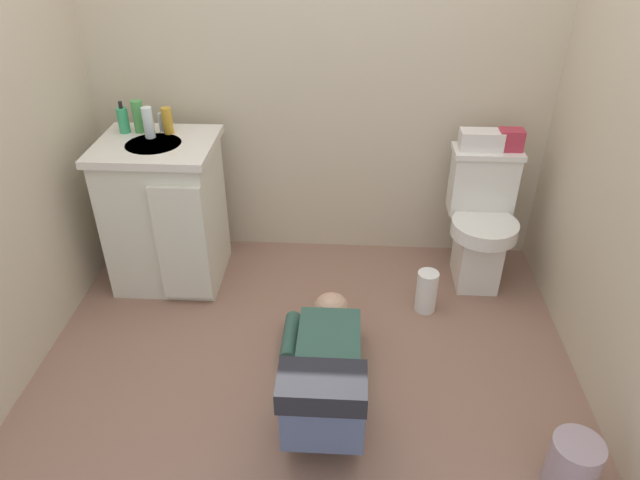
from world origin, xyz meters
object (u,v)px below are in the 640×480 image
object	(u,v)px
tissue_box	(481,140)
soap_dispenser	(123,120)
toilet	(481,221)
person_plumber	(325,372)
paper_towel_roll	(426,291)
bottle_amber	(167,121)
bottle_clear	(148,123)
trash_can	(573,464)
bottle_green	(138,116)
toiletry_bag	(511,140)
faucet	(161,123)
vanity_cabinet	(166,212)

from	to	relation	value
tissue_box	soap_dispenser	distance (m)	1.86
toilet	soap_dispenser	bearing A→B (deg)	178.84
tissue_box	person_plumber	bearing A→B (deg)	-124.83
paper_towel_roll	soap_dispenser	bearing A→B (deg)	167.41
toilet	bottle_amber	world-z (taller)	bottle_amber
bottle_clear	soap_dispenser	bearing A→B (deg)	158.56
bottle_amber	trash_can	distance (m)	2.41
toilet	soap_dispenser	xyz separation A→B (m)	(-1.90, 0.04, 0.52)
trash_can	toilet	bearing A→B (deg)	95.87
trash_can	tissue_box	bearing A→B (deg)	97.28
bottle_green	tissue_box	bearing A→B (deg)	1.24
bottle_amber	bottle_green	bearing A→B (deg)	175.76
toilet	person_plumber	size ratio (longest dim) A/B	0.70
person_plumber	toiletry_bag	size ratio (longest dim) A/B	8.59
faucet	paper_towel_roll	distance (m)	1.64
vanity_cabinet	bottle_amber	world-z (taller)	bottle_amber
bottle_amber	tissue_box	bearing A→B (deg)	1.76
tissue_box	toiletry_bag	xyz separation A→B (m)	(0.15, 0.00, 0.01)
tissue_box	bottle_amber	world-z (taller)	bottle_amber
toilet	faucet	bearing A→B (deg)	178.05
faucet	toiletry_bag	distance (m)	1.82
vanity_cabinet	soap_dispenser	xyz separation A→B (m)	(-0.19, 0.13, 0.47)
paper_towel_roll	bottle_green	bearing A→B (deg)	166.29
person_plumber	soap_dispenser	xyz separation A→B (m)	(-1.10, 1.03, 0.71)
vanity_cabinet	faucet	distance (m)	0.47
vanity_cabinet	bottle_green	size ratio (longest dim) A/B	4.92
tissue_box	paper_towel_roll	bearing A→B (deg)	-121.88
faucet	bottle_amber	distance (m)	0.05
toiletry_bag	bottle_amber	xyz separation A→B (m)	(-1.77, -0.05, 0.08)
faucet	vanity_cabinet	bearing A→B (deg)	-88.69
toilet	vanity_cabinet	bearing A→B (deg)	-177.06
faucet	toiletry_bag	bearing A→B (deg)	1.02
tissue_box	bottle_amber	distance (m)	1.63
tissue_box	faucet	bearing A→B (deg)	-178.89
toiletry_bag	paper_towel_roll	size ratio (longest dim) A/B	0.53
paper_towel_roll	trash_can	bearing A→B (deg)	-66.87
faucet	tissue_box	xyz separation A→B (m)	(1.67, 0.03, -0.07)
bottle_green	bottle_clear	size ratio (longest dim) A/B	1.05
vanity_cabinet	faucet	size ratio (longest dim) A/B	8.20
soap_dispenser	bottle_clear	bearing A→B (deg)	-21.44
toilet	bottle_clear	bearing A→B (deg)	-179.29
faucet	toiletry_bag	world-z (taller)	faucet
tissue_box	bottle_clear	bearing A→B (deg)	-176.24
faucet	person_plumber	size ratio (longest dim) A/B	0.09
person_plumber	trash_can	bearing A→B (deg)	-20.72
toilet	paper_towel_roll	size ratio (longest dim) A/B	3.20
person_plumber	paper_towel_roll	world-z (taller)	person_plumber
vanity_cabinet	paper_towel_roll	world-z (taller)	vanity_cabinet
faucet	bottle_green	world-z (taller)	bottle_green
soap_dispenser	paper_towel_roll	size ratio (longest dim) A/B	0.71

